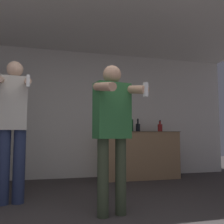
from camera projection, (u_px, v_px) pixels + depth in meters
The scene contains 9 objects.
wall_back at pixel (69, 113), 5.00m from camera, with size 7.00×0.06×2.55m.
ceiling_slab at pixel (80, 11), 3.51m from camera, with size 7.00×3.82×0.05m.
counter at pixel (139, 155), 4.94m from camera, with size 1.50×0.66×0.91m.
bottle_short_whiskey at pixel (118, 125), 4.90m from camera, with size 0.09×0.09×0.29m.
bottle_amber_bourbon at pixel (138, 127), 5.00m from camera, with size 0.09×0.09×0.26m.
bottle_green_wine at pixel (160, 127), 5.12m from camera, with size 0.09×0.09×0.24m.
bottle_brown_liquor at pixel (131, 125), 4.97m from camera, with size 0.08×0.08×0.34m.
person_woman_foreground at pixel (113, 123), 2.66m from camera, with size 0.51×0.56×1.59m.
person_man_side at pixel (13, 124), 3.10m from camera, with size 0.43×0.54×1.77m.
Camera 1 is at (-0.41, -1.71, 0.83)m, focal length 40.00 mm.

